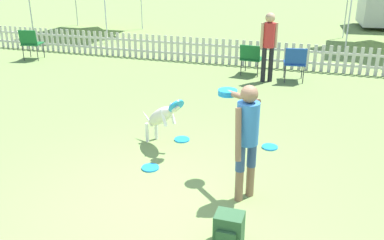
{
  "coord_description": "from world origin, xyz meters",
  "views": [
    {
      "loc": [
        1.66,
        -4.32,
        3.06
      ],
      "look_at": [
        -0.07,
        1.2,
        0.74
      ],
      "focal_mm": 40.0,
      "sensor_mm": 36.0,
      "label": 1
    }
  ],
  "objects_px": {
    "spectator_standing": "(269,41)",
    "folding_chair_center": "(251,57)",
    "handler_person": "(245,129)",
    "frisbee_near_dog": "(182,139)",
    "folding_chair_green_right": "(31,42)",
    "frisbee_near_handler": "(150,168)",
    "leaping_dog": "(162,116)",
    "backpack_on_grass": "(229,230)",
    "folding_chair_blue_left": "(295,61)",
    "frisbee_midfield": "(270,147)"
  },
  "relations": [
    {
      "from": "leaping_dog",
      "to": "spectator_standing",
      "type": "bearing_deg",
      "value": -158.83
    },
    {
      "from": "folding_chair_center",
      "to": "frisbee_near_handler",
      "type": "bearing_deg",
      "value": 89.44
    },
    {
      "from": "handler_person",
      "to": "frisbee_near_dog",
      "type": "height_order",
      "value": "handler_person"
    },
    {
      "from": "folding_chair_green_right",
      "to": "folding_chair_blue_left",
      "type": "bearing_deg",
      "value": 168.86
    },
    {
      "from": "frisbee_near_dog",
      "to": "folding_chair_blue_left",
      "type": "xyz_separation_m",
      "value": [
        1.52,
        4.14,
        0.51
      ]
    },
    {
      "from": "leaping_dog",
      "to": "folding_chair_blue_left",
      "type": "bearing_deg",
      "value": -165.75
    },
    {
      "from": "frisbee_midfield",
      "to": "backpack_on_grass",
      "type": "bearing_deg",
      "value": -92.19
    },
    {
      "from": "frisbee_near_handler",
      "to": "backpack_on_grass",
      "type": "relative_size",
      "value": 0.69
    },
    {
      "from": "leaping_dog",
      "to": "frisbee_midfield",
      "type": "distance_m",
      "value": 1.86
    },
    {
      "from": "frisbee_midfield",
      "to": "spectator_standing",
      "type": "relative_size",
      "value": 0.16
    },
    {
      "from": "frisbee_midfield",
      "to": "folding_chair_green_right",
      "type": "distance_m",
      "value": 8.54
    },
    {
      "from": "frisbee_near_handler",
      "to": "folding_chair_green_right",
      "type": "distance_m",
      "value": 7.93
    },
    {
      "from": "backpack_on_grass",
      "to": "spectator_standing",
      "type": "xyz_separation_m",
      "value": [
        -0.51,
        6.44,
        0.83
      ]
    },
    {
      "from": "frisbee_near_handler",
      "to": "folding_chair_green_right",
      "type": "relative_size",
      "value": 0.29
    },
    {
      "from": "folding_chair_center",
      "to": "leaping_dog",
      "type": "bearing_deg",
      "value": 87.47
    },
    {
      "from": "handler_person",
      "to": "leaping_dog",
      "type": "xyz_separation_m",
      "value": [
        -1.56,
        1.09,
        -0.42
      ]
    },
    {
      "from": "frisbee_near_handler",
      "to": "folding_chair_center",
      "type": "height_order",
      "value": "folding_chair_center"
    },
    {
      "from": "handler_person",
      "to": "folding_chair_green_right",
      "type": "relative_size",
      "value": 1.72
    },
    {
      "from": "folding_chair_center",
      "to": "backpack_on_grass",
      "type": "bearing_deg",
      "value": 102.97
    },
    {
      "from": "frisbee_midfield",
      "to": "backpack_on_grass",
      "type": "height_order",
      "value": "backpack_on_grass"
    },
    {
      "from": "backpack_on_grass",
      "to": "folding_chair_green_right",
      "type": "distance_m",
      "value": 9.95
    },
    {
      "from": "frisbee_near_dog",
      "to": "frisbee_midfield",
      "type": "xyz_separation_m",
      "value": [
        1.49,
        0.15,
        0.0
      ]
    },
    {
      "from": "frisbee_near_handler",
      "to": "folding_chair_green_right",
      "type": "xyz_separation_m",
      "value": [
        -5.93,
        5.23,
        0.53
      ]
    },
    {
      "from": "handler_person",
      "to": "folding_chair_center",
      "type": "xyz_separation_m",
      "value": [
        -0.94,
        5.86,
        -0.49
      ]
    },
    {
      "from": "frisbee_near_dog",
      "to": "folding_chair_green_right",
      "type": "xyz_separation_m",
      "value": [
        -6.06,
        4.12,
        0.53
      ]
    },
    {
      "from": "folding_chair_center",
      "to": "folding_chair_green_right",
      "type": "bearing_deg",
      "value": 7.43
    },
    {
      "from": "frisbee_near_dog",
      "to": "folding_chair_center",
      "type": "xyz_separation_m",
      "value": [
        0.39,
        4.42,
        0.47
      ]
    },
    {
      "from": "backpack_on_grass",
      "to": "spectator_standing",
      "type": "relative_size",
      "value": 0.23
    },
    {
      "from": "frisbee_midfield",
      "to": "spectator_standing",
      "type": "bearing_deg",
      "value": 99.15
    },
    {
      "from": "handler_person",
      "to": "folding_chair_center",
      "type": "bearing_deg",
      "value": 44.56
    },
    {
      "from": "frisbee_near_handler",
      "to": "frisbee_near_dog",
      "type": "relative_size",
      "value": 1.0
    },
    {
      "from": "frisbee_near_handler",
      "to": "frisbee_near_dog",
      "type": "bearing_deg",
      "value": 83.56
    },
    {
      "from": "backpack_on_grass",
      "to": "folding_chair_center",
      "type": "height_order",
      "value": "folding_chair_center"
    },
    {
      "from": "leaping_dog",
      "to": "backpack_on_grass",
      "type": "xyz_separation_m",
      "value": [
        1.61,
        -2.13,
        -0.36
      ]
    },
    {
      "from": "folding_chair_blue_left",
      "to": "spectator_standing",
      "type": "xyz_separation_m",
      "value": [
        -0.64,
        -0.18,
        0.5
      ]
    },
    {
      "from": "frisbee_near_dog",
      "to": "folding_chair_green_right",
      "type": "distance_m",
      "value": 7.34
    },
    {
      "from": "folding_chair_green_right",
      "to": "spectator_standing",
      "type": "height_order",
      "value": "spectator_standing"
    },
    {
      "from": "leaping_dog",
      "to": "frisbee_near_dog",
      "type": "distance_m",
      "value": 0.68
    },
    {
      "from": "handler_person",
      "to": "backpack_on_grass",
      "type": "xyz_separation_m",
      "value": [
        0.05,
        -1.04,
        -0.78
      ]
    },
    {
      "from": "handler_person",
      "to": "backpack_on_grass",
      "type": "relative_size",
      "value": 4.06
    },
    {
      "from": "frisbee_near_handler",
      "to": "frisbee_midfield",
      "type": "height_order",
      "value": "same"
    },
    {
      "from": "spectator_standing",
      "to": "folding_chair_center",
      "type": "bearing_deg",
      "value": -67.42
    },
    {
      "from": "folding_chair_center",
      "to": "folding_chair_green_right",
      "type": "relative_size",
      "value": 0.9
    },
    {
      "from": "backpack_on_grass",
      "to": "leaping_dog",
      "type": "bearing_deg",
      "value": 127.01
    },
    {
      "from": "backpack_on_grass",
      "to": "folding_chair_center",
      "type": "xyz_separation_m",
      "value": [
        -0.99,
        6.9,
        0.29
      ]
    },
    {
      "from": "frisbee_near_handler",
      "to": "spectator_standing",
      "type": "xyz_separation_m",
      "value": [
        1.0,
        5.07,
        1.01
      ]
    },
    {
      "from": "handler_person",
      "to": "spectator_standing",
      "type": "height_order",
      "value": "spectator_standing"
    },
    {
      "from": "handler_person",
      "to": "folding_chair_green_right",
      "type": "bearing_deg",
      "value": 88.44
    },
    {
      "from": "frisbee_near_handler",
      "to": "leaping_dog",
      "type": "bearing_deg",
      "value": 97.17
    },
    {
      "from": "leaping_dog",
      "to": "folding_chair_blue_left",
      "type": "relative_size",
      "value": 1.17
    }
  ]
}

